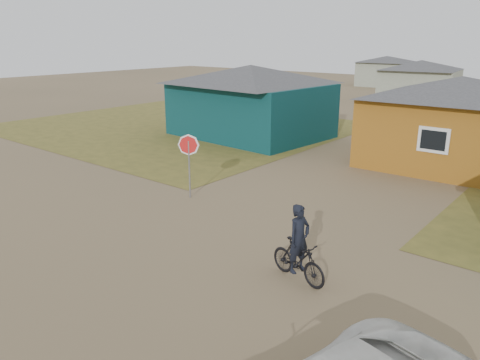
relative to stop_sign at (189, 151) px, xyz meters
The scene contains 8 objects.
ground 5.19m from the stop_sign, 45.86° to the right, with size 120.00×120.00×0.00m, color #7A6446.
grass_nw 14.31m from the stop_sign, 138.15° to the left, with size 20.00×18.00×0.00m, color olive.
house_teal 11.21m from the stop_sign, 117.00° to the left, with size 8.93×7.08×4.00m.
house_yellow 12.04m from the stop_sign, 60.57° to the left, with size 7.72×6.76×3.90m.
house_pale_west 30.59m from the stop_sign, 94.85° to the left, with size 7.04×6.15×3.60m.
house_pale_north 43.78m from the stop_sign, 103.99° to the left, with size 6.28×5.81×3.40m.
stop_sign is the anchor object (origin of this frame).
cyclist 6.77m from the stop_sign, 22.82° to the right, with size 1.72×0.81×1.87m.
Camera 1 is at (7.93, -7.57, 5.48)m, focal length 35.00 mm.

